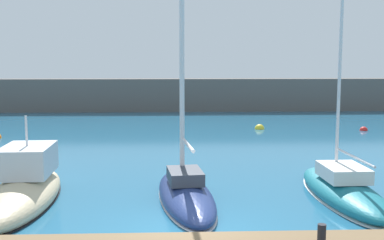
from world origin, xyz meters
TOP-DOWN VIEW (x-y plane):
  - ground_plane at (0.00, 0.00)m, footprint 120.00×120.00m
  - breakwater_seawall at (0.00, 31.72)m, footprint 108.00×2.11m
  - motorboat_sand_second at (-5.31, 3.02)m, footprint 2.31×6.72m
  - sailboat_navy_third at (0.09, 2.87)m, footprint 2.43×6.52m
  - sailboat_teal_fourth at (5.46, 2.94)m, footprint 2.05×6.60m
  - mooring_buoy_red at (12.51, 18.61)m, footprint 0.53×0.53m
  - mooring_buoy_yellow at (5.64, 19.61)m, footprint 0.66×0.66m
  - dock_bollard at (3.12, -2.19)m, footprint 0.20×0.20m

SIDE VIEW (x-z plane):
  - ground_plane at x=0.00m, z-range 0.00..0.00m
  - mooring_buoy_red at x=12.51m, z-range -0.27..0.27m
  - mooring_buoy_yellow at x=5.64m, z-range -0.33..0.33m
  - sailboat_teal_fourth at x=5.46m, z-range -6.36..7.07m
  - sailboat_navy_third at x=0.09m, z-range -5.27..5.98m
  - motorboat_sand_second at x=-5.31m, z-range -1.18..2.00m
  - dock_bollard at x=3.12m, z-range 0.48..0.92m
  - breakwater_seawall at x=0.00m, z-range 0.00..3.00m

